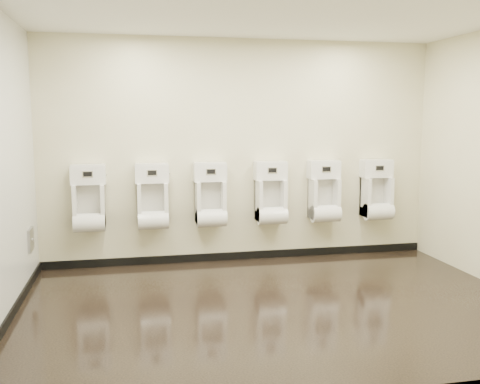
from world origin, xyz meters
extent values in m
cube|color=black|center=(0.00, 0.00, 0.00)|extent=(5.00, 3.50, 0.00)
cube|color=white|center=(0.00, 0.00, 2.80)|extent=(5.00, 3.50, 0.00)
cube|color=beige|center=(0.00, 1.75, 1.40)|extent=(5.00, 0.02, 2.80)
cube|color=beige|center=(0.00, -1.75, 1.40)|extent=(5.00, 0.02, 2.80)
cube|color=black|center=(0.00, 1.74, 0.05)|extent=(5.00, 0.02, 0.10)
cube|color=black|center=(-2.49, 0.00, 0.05)|extent=(0.02, 3.50, 0.10)
cube|color=#9E9EA3|center=(-2.48, 1.20, 0.50)|extent=(0.03, 0.25, 0.25)
cylinder|color=silver|center=(-2.46, 1.20, 0.50)|extent=(0.02, 0.04, 0.04)
cube|color=white|center=(-1.88, 1.62, 0.78)|extent=(0.36, 0.26, 0.52)
cube|color=silver|center=(-1.88, 1.70, 0.82)|extent=(0.27, 0.01, 0.40)
cylinder|color=white|center=(-1.88, 1.55, 0.60)|extent=(0.36, 0.22, 0.22)
cube|color=white|center=(-1.88, 1.65, 1.15)|extent=(0.41, 0.19, 0.22)
cube|color=black|center=(-1.88, 1.55, 1.17)|extent=(0.10, 0.01, 0.06)
cube|color=silver|center=(-1.88, 1.55, 1.17)|extent=(0.12, 0.01, 0.08)
cylinder|color=silver|center=(-1.67, 1.65, 1.15)|extent=(0.01, 0.03, 0.03)
cube|color=white|center=(-1.13, 1.62, 0.78)|extent=(0.36, 0.26, 0.52)
cube|color=silver|center=(-1.13, 1.70, 0.82)|extent=(0.27, 0.01, 0.40)
cylinder|color=white|center=(-1.13, 1.55, 0.60)|extent=(0.36, 0.22, 0.22)
cube|color=white|center=(-1.13, 1.65, 1.15)|extent=(0.41, 0.19, 0.22)
cube|color=black|center=(-1.13, 1.55, 1.17)|extent=(0.10, 0.01, 0.06)
cube|color=silver|center=(-1.13, 1.55, 1.17)|extent=(0.12, 0.01, 0.08)
cylinder|color=silver|center=(-0.92, 1.65, 1.15)|extent=(0.01, 0.03, 0.03)
cube|color=white|center=(-0.42, 1.62, 0.78)|extent=(0.36, 0.26, 0.52)
cube|color=silver|center=(-0.42, 1.70, 0.82)|extent=(0.27, 0.01, 0.40)
cylinder|color=white|center=(-0.42, 1.55, 0.60)|extent=(0.36, 0.22, 0.22)
cube|color=white|center=(-0.42, 1.65, 1.15)|extent=(0.41, 0.19, 0.22)
cube|color=black|center=(-0.42, 1.55, 1.17)|extent=(0.10, 0.01, 0.06)
cube|color=silver|center=(-0.42, 1.55, 1.17)|extent=(0.12, 0.01, 0.08)
cylinder|color=silver|center=(-0.21, 1.65, 1.15)|extent=(0.01, 0.03, 0.03)
cube|color=white|center=(0.36, 1.62, 0.78)|extent=(0.36, 0.26, 0.52)
cube|color=silver|center=(0.36, 1.70, 0.82)|extent=(0.27, 0.01, 0.40)
cylinder|color=white|center=(0.36, 1.55, 0.60)|extent=(0.36, 0.22, 0.22)
cube|color=white|center=(0.36, 1.65, 1.15)|extent=(0.41, 0.19, 0.22)
cube|color=black|center=(0.36, 1.55, 1.17)|extent=(0.10, 0.01, 0.06)
cube|color=silver|center=(0.36, 1.55, 1.17)|extent=(0.12, 0.01, 0.08)
cylinder|color=silver|center=(0.56, 1.65, 1.15)|extent=(0.01, 0.03, 0.03)
cube|color=white|center=(1.07, 1.62, 0.78)|extent=(0.36, 0.26, 0.52)
cube|color=silver|center=(1.07, 1.70, 0.82)|extent=(0.27, 0.01, 0.40)
cylinder|color=white|center=(1.07, 1.55, 0.60)|extent=(0.36, 0.22, 0.22)
cube|color=white|center=(1.07, 1.65, 1.15)|extent=(0.41, 0.19, 0.22)
cube|color=black|center=(1.07, 1.55, 1.17)|extent=(0.10, 0.01, 0.06)
cube|color=silver|center=(1.07, 1.55, 1.17)|extent=(0.12, 0.01, 0.08)
cylinder|color=silver|center=(1.28, 1.65, 1.15)|extent=(0.01, 0.03, 0.03)
cube|color=white|center=(1.81, 1.62, 0.78)|extent=(0.36, 0.26, 0.52)
cube|color=silver|center=(1.81, 1.70, 0.82)|extent=(0.27, 0.01, 0.40)
cylinder|color=white|center=(1.81, 1.55, 0.60)|extent=(0.36, 0.22, 0.22)
cube|color=white|center=(1.81, 1.65, 1.15)|extent=(0.41, 0.19, 0.22)
cube|color=black|center=(1.81, 1.55, 1.17)|extent=(0.10, 0.01, 0.06)
cube|color=silver|center=(1.81, 1.55, 1.17)|extent=(0.12, 0.01, 0.08)
cylinder|color=silver|center=(2.01, 1.65, 1.15)|extent=(0.01, 0.03, 0.03)
camera|label=1|loc=(-1.39, -4.88, 1.84)|focal=40.00mm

